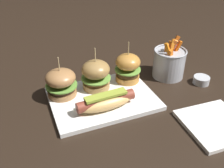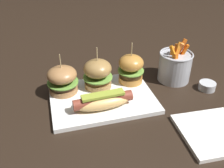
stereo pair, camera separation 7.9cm
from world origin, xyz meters
The scene contains 9 objects.
ground_plane centered at (0.00, 0.00, 0.00)m, with size 3.00×3.00×0.00m, color black.
platter_main centered at (0.00, 0.00, 0.01)m, with size 0.32×0.24×0.01m, color white.
hot_dog centered at (-0.01, -0.06, 0.04)m, with size 0.18×0.06×0.05m.
slider_left centered at (-0.11, 0.06, 0.06)m, with size 0.10×0.10×0.13m.
slider_center centered at (0.00, 0.06, 0.06)m, with size 0.10×0.10×0.14m.
slider_right centered at (0.12, 0.06, 0.06)m, with size 0.09×0.09×0.14m.
fries_bucket centered at (0.28, 0.06, 0.05)m, with size 0.12×0.12×0.15m.
sauce_ramekin centered at (0.36, -0.03, 0.01)m, with size 0.06×0.06×0.03m.
side_plate centered at (0.25, -0.23, 0.01)m, with size 0.17×0.17×0.01m, color white.
Camera 1 is at (-0.22, -0.62, 0.48)m, focal length 40.75 mm.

